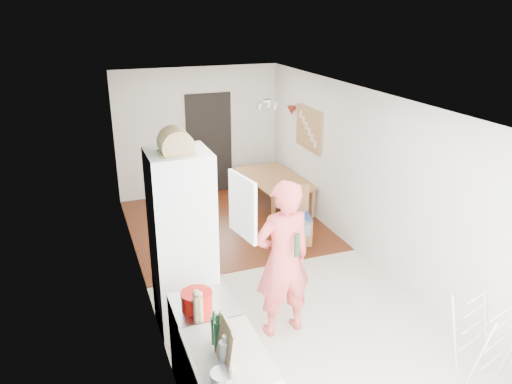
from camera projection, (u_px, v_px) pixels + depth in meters
room_shell at (263, 192)px, 6.62m from camera, size 3.20×7.00×2.50m
floor at (263, 274)px, 7.06m from camera, size 3.20×7.00×0.01m
wood_floor_overlay at (225, 223)px, 8.68m from camera, size 3.20×3.30×0.01m
sage_wall_panel at (172, 228)px, 4.13m from camera, size 0.02×3.00×1.30m
tile_splashback at (192, 337)px, 3.90m from camera, size 0.02×1.90×0.50m
doorway_recess at (209, 144)px, 9.82m from camera, size 0.90×0.04×2.00m
worktop at (227, 355)px, 4.08m from camera, size 0.62×0.92×0.06m
range_cooker at (206, 346)px, 4.90m from camera, size 0.60×0.60×0.88m
cooker_top at (204, 306)px, 4.74m from camera, size 0.60×0.60×0.04m
fridge_housing at (183, 243)px, 5.58m from camera, size 0.66×0.66×2.15m
fridge_door at (242, 207)px, 5.35m from camera, size 0.14×0.56×0.70m
fridge_interior at (208, 201)px, 5.51m from camera, size 0.02×0.52×0.66m
pinboard at (309, 129)px, 8.69m from camera, size 0.03×0.90×0.70m
pinboard_frame at (308, 129)px, 8.68m from camera, size 0.00×0.94×0.74m
wall_sconce at (292, 110)px, 9.18m from camera, size 0.18×0.18×0.16m
person at (283, 246)px, 5.47m from camera, size 0.84×0.58×2.20m
dining_table at (276, 194)px, 9.32m from camera, size 0.90×1.49×0.50m
dining_chair at (298, 216)px, 7.84m from camera, size 0.47×0.47×0.92m
stool at (293, 243)px, 7.57m from camera, size 0.30×0.30×0.38m
grey_drape at (292, 227)px, 7.45m from camera, size 0.40×0.40×0.18m
drying_rack at (483, 338)px, 5.05m from camera, size 0.53×0.50×0.83m
bread_bin at (176, 144)px, 5.09m from camera, size 0.40×0.38×0.19m
red_casserole at (197, 300)px, 4.63m from camera, size 0.35×0.35×0.17m
steel_pan at (223, 378)px, 3.73m from camera, size 0.25×0.25×0.10m
held_bottle at (297, 245)px, 5.32m from camera, size 0.06×0.06×0.26m
bottle_a at (218, 337)px, 4.04m from camera, size 0.08×0.08×0.28m
bottle_b at (214, 331)px, 4.14m from camera, size 0.06×0.06×0.25m
bottle_c at (225, 354)px, 3.87m from camera, size 0.11×0.11×0.23m
pepper_mill_front at (200, 309)px, 4.46m from camera, size 0.07×0.07×0.23m
pepper_mill_back at (197, 308)px, 4.46m from camera, size 0.07×0.07×0.24m
chopping_boards at (225, 344)px, 3.87m from camera, size 0.11×0.29×0.39m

